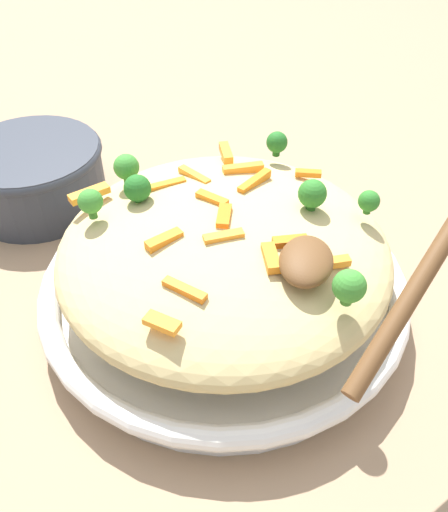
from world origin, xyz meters
TOP-DOWN VIEW (x-y plane):
  - ground_plane at (0.00, 0.00)m, footprint 2.40×2.40m
  - serving_bowl at (0.00, 0.00)m, footprint 0.33×0.33m
  - pasta_mound at (0.00, 0.00)m, footprint 0.29×0.29m
  - carrot_piece_0 at (0.04, 0.07)m, footprint 0.03×0.04m
  - carrot_piece_1 at (-0.03, -0.08)m, footprint 0.03×0.04m
  - carrot_piece_2 at (-0.02, -0.01)m, footprint 0.02×0.03m
  - carrot_piece_3 at (0.06, 0.04)m, footprint 0.03×0.03m
  - carrot_piece_4 at (-0.04, 0.04)m, footprint 0.03×0.03m
  - carrot_piece_5 at (-0.08, 0.01)m, footprint 0.02×0.04m
  - carrot_piece_6 at (0.11, 0.02)m, footprint 0.03×0.02m
  - carrot_piece_7 at (-0.02, -0.06)m, footprint 0.02×0.03m
  - carrot_piece_8 at (0.02, 0.02)m, footprint 0.02×0.03m
  - carrot_piece_9 at (-0.00, 0.00)m, footprint 0.03×0.01m
  - carrot_piece_10 at (0.09, -0.06)m, footprint 0.01×0.02m
  - carrot_piece_11 at (0.06, -0.01)m, footprint 0.04×0.02m
  - carrot_piece_12 at (-0.04, -0.05)m, footprint 0.03×0.02m
  - carrot_piece_13 at (0.01, 0.12)m, footprint 0.03×0.03m
  - carrot_piece_14 at (0.08, 0.00)m, footprint 0.02×0.04m
  - carrot_piece_15 at (-0.12, 0.02)m, footprint 0.02×0.03m
  - broccoli_floret_0 at (0.04, -0.07)m, footprint 0.02×0.02m
  - broccoli_floret_1 at (-0.01, 0.11)m, footprint 0.02×0.02m
  - broccoli_floret_2 at (0.02, 0.08)m, footprint 0.02×0.02m
  - broccoli_floret_3 at (-0.07, -0.10)m, footprint 0.02×0.02m
  - broccoli_floret_4 at (0.04, 0.10)m, footprint 0.02×0.02m
  - broccoli_floret_5 at (0.12, -0.03)m, footprint 0.02×0.02m
  - broccoli_floret_6 at (0.04, -0.11)m, footprint 0.02×0.02m
  - serving_spoon at (-0.06, -0.10)m, footprint 0.16×0.14m
  - companion_bowl at (0.11, 0.25)m, footprint 0.16×0.16m

SIDE VIEW (x-z plane):
  - ground_plane at x=0.00m, z-range 0.00..0.00m
  - serving_bowl at x=0.00m, z-range 0.00..0.04m
  - companion_bowl at x=0.11m, z-range 0.00..0.08m
  - pasta_mound at x=0.00m, z-range 0.03..0.10m
  - carrot_piece_10 at x=0.09m, z-range 0.10..0.10m
  - carrot_piece_15 at x=-0.12m, z-range 0.10..0.10m
  - carrot_piece_0 at x=0.04m, z-range 0.10..0.10m
  - carrot_piece_1 at x=-0.03m, z-range 0.10..0.10m
  - carrot_piece_5 at x=-0.08m, z-range 0.10..0.10m
  - carrot_piece_13 at x=0.01m, z-range 0.10..0.10m
  - carrot_piece_3 at x=0.06m, z-range 0.10..0.10m
  - carrot_piece_6 at x=0.11m, z-range 0.10..0.10m
  - carrot_piece_14 at x=0.08m, z-range 0.10..0.11m
  - carrot_piece_4 at x=-0.04m, z-range 0.10..0.11m
  - carrot_piece_11 at x=0.06m, z-range 0.10..0.11m
  - carrot_piece_7 at x=-0.02m, z-range 0.10..0.11m
  - carrot_piece_12 at x=-0.04m, z-range 0.10..0.11m
  - carrot_piece_8 at x=0.02m, z-range 0.10..0.11m
  - carrot_piece_2 at x=-0.02m, z-range 0.10..0.11m
  - carrot_piece_9 at x=0.00m, z-range 0.10..0.11m
  - broccoli_floret_6 at x=0.04m, z-range 0.10..0.12m
  - broccoli_floret_5 at x=0.12m, z-range 0.10..0.12m
  - broccoli_floret_2 at x=0.02m, z-range 0.10..0.12m
  - broccoli_floret_3 at x=-0.07m, z-range 0.10..0.13m
  - broccoli_floret_1 at x=-0.01m, z-range 0.10..0.13m
  - broccoli_floret_4 at x=0.04m, z-range 0.10..0.13m
  - broccoli_floret_0 at x=0.04m, z-range 0.10..0.13m
  - serving_spoon at x=-0.06m, z-range 0.08..0.17m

